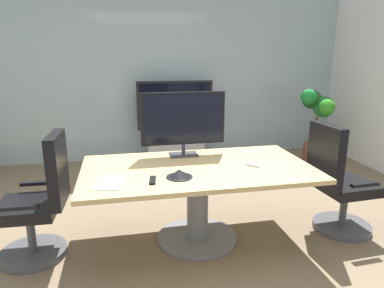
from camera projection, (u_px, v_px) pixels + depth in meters
The scene contains 12 objects.
ground_plane at pixel (198, 239), 3.33m from camera, with size 7.30×7.30×0.00m, color #7A664C.
wall_back_glass_partition at pixel (160, 77), 5.70m from camera, with size 6.30×0.10×2.69m, color #9EB2B7.
conference_table at pixel (198, 185), 3.20m from camera, with size 2.07×1.13×0.73m.
office_chair_left at pixel (40, 207), 2.95m from camera, with size 0.60×0.58×1.09m.
office_chair_right at pixel (338, 188), 3.39m from camera, with size 0.61×0.58×1.09m.
tv_monitor at pixel (183, 120), 3.43m from camera, with size 0.84×0.18×0.64m.
wall_display_unit at pixel (175, 135), 5.63m from camera, with size 1.20×0.36×1.31m.
potted_plant at pixel (317, 117), 5.56m from camera, with size 0.61×0.62×1.19m.
conference_phone at pixel (179, 174), 2.88m from camera, with size 0.22×0.22×0.07m.
remote_control at pixel (153, 180), 2.80m from camera, with size 0.05×0.17×0.02m, color black.
whiteboard_marker at pixel (253, 165), 3.17m from camera, with size 0.13×0.02×0.02m, color silver.
paper_notepad at pixel (111, 183), 2.76m from camera, with size 0.21×0.30×0.01m, color white.
Camera 1 is at (-0.66, -2.92, 1.73)m, focal length 32.53 mm.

